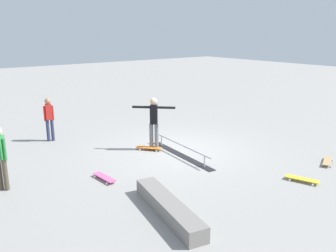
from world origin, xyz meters
The scene contains 10 objects.
ground_plane centered at (0.00, 0.00, 0.00)m, with size 60.00×60.00×0.00m, color gray.
grind_rail centered at (-0.47, 0.19, 0.16)m, with size 2.98×0.50×0.36m.
skate_ledge centered at (-3.06, 2.67, 0.16)m, with size 2.49×0.42×0.32m, color gray.
skater_main centered at (0.49, 0.50, 0.96)m, with size 0.98×1.01×1.65m.
skateboard_main centered at (0.53, 0.66, 0.07)m, with size 0.76×0.64×0.09m.
bystander_red_shirt centered at (3.38, 2.75, 0.83)m, with size 0.21×0.34×1.48m.
bystander_green_shirt centered at (0.25, 5.01, 0.87)m, with size 0.31×0.28×1.54m.
loose_skateboard_natural centered at (-3.51, -2.66, 0.07)m, with size 0.51×0.81×0.09m.
loose_skateboard_yellow centered at (-3.80, -0.96, 0.07)m, with size 0.82×0.45×0.09m.
loose_skateboard_pink centered at (-0.69, 2.87, 0.07)m, with size 0.81×0.31×0.09m.
Camera 1 is at (-8.24, 6.67, 3.63)m, focal length 38.10 mm.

